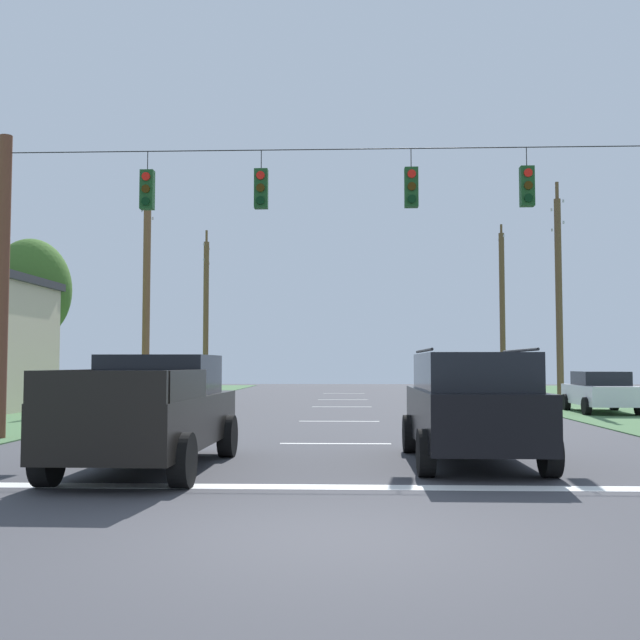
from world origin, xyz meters
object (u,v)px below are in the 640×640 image
Objects in this scene: utility_pole_mid_right at (559,295)px; pickup_truck at (152,412)px; utility_pole_far_right at (502,311)px; utility_pole_mid_left at (146,291)px; suv_black at (471,405)px; utility_pole_far_left at (206,314)px; distant_car_crossing_white at (601,391)px; overhead_signal_span at (345,265)px; tree_roadside_right at (31,290)px.

pickup_truck is at bearing -122.33° from utility_pole_mid_right.
utility_pole_mid_left is at bearing -147.07° from utility_pole_far_right.
utility_pole_far_left is (-10.72, 30.76, 3.73)m from suv_black.
suv_black is at bearing -116.10° from distant_car_crossing_white.
utility_pole_far_left is (-8.44, 26.72, 0.66)m from overhead_signal_span.
suv_black reaches higher than pickup_truck.
overhead_signal_span reaches higher than distant_car_crossing_white.
utility_pole_mid_left is (-11.22, 19.39, 3.99)m from suv_black.
utility_pole_mid_left is 1.04× the size of utility_pole_far_left.
utility_pole_far_left is (0.50, 11.37, -0.26)m from utility_pole_mid_left.
utility_pole_mid_right is at bearing 58.15° from overhead_signal_span.
pickup_truck is at bearing -123.74° from overhead_signal_span.
utility_pole_mid_left is at bearing 120.22° from overhead_signal_span.
tree_roadside_right is at bearing 134.50° from overhead_signal_span.
distant_car_crossing_white is 23.41m from tree_roadside_right.
utility_pole_mid_right is at bearing 57.67° from pickup_truck.
pickup_truck is at bearing -61.34° from tree_roadside_right.
overhead_signal_span reaches higher than tree_roadside_right.
overhead_signal_span is at bearing -72.47° from utility_pole_far_left.
suv_black reaches higher than distant_car_crossing_white.
utility_pole_far_right is (-0.12, 16.82, 4.12)m from distant_car_crossing_white.
utility_pole_far_right reaches higher than tree_roadside_right.
overhead_signal_span is 3.52× the size of suv_black.
distant_car_crossing_white is at bearing -86.47° from utility_pole_mid_right.
utility_pole_mid_right is 0.94× the size of utility_pole_mid_left.
tree_roadside_right is (-22.66, -13.34, 0.02)m from utility_pole_far_right.
pickup_truck is 0.76× the size of tree_roadside_right.
utility_pole_far_left is at bearing -178.85° from utility_pole_far_right.
overhead_signal_span is at bearing 119.48° from suv_black.
utility_pole_mid_right is 22.53m from tree_roadside_right.
utility_pole_mid_left is 4.83m from tree_roadside_right.
utility_pole_mid_right is 12.55m from utility_pole_far_right.
utility_pole_mid_left is at bearing -92.52° from utility_pole_far_left.
utility_pole_far_left is at bearing 87.48° from utility_pole_mid_left.
overhead_signal_span is 28.02m from utility_pole_far_left.
tree_roadside_right is (-22.78, 3.48, 4.15)m from distant_car_crossing_white.
utility_pole_far_right is at bearing 1.15° from utility_pole_far_left.
utility_pole_far_right is 1.03× the size of utility_pole_far_left.
overhead_signal_span is 1.67× the size of utility_pole_far_right.
suv_black is 20.09m from utility_pole_mid_right.
distant_car_crossing_white is 0.45× the size of utility_pole_mid_right.
distant_car_crossing_white is 19.39m from utility_pole_mid_left.
suv_black is 32.78m from utility_pole_far_left.
distant_car_crossing_white is at bearing -15.61° from utility_pole_mid_left.
suv_black is at bearing -70.78° from utility_pole_far_left.
utility_pole_far_right is 26.29m from tree_roadside_right.
overhead_signal_span is at bearing -108.71° from utility_pole_far_right.
utility_pole_mid_left is (-18.10, -11.73, 0.14)m from utility_pole_far_right.
utility_pole_far_left is (-17.72, 16.46, 4.00)m from distant_car_crossing_white.
pickup_truck is 5.65m from suv_black.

